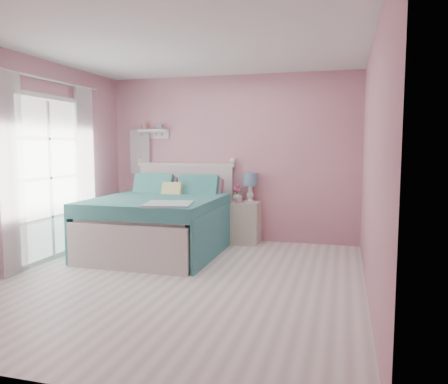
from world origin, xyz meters
The scene contains 13 objects.
floor centered at (0.00, 0.00, 0.00)m, with size 4.50×4.50×0.00m, color silver.
room_shell centered at (0.00, 0.00, 1.58)m, with size 4.50×4.50×4.50m.
bed centered at (-0.75, 1.19, 0.41)m, with size 1.66×2.12×1.22m.
nightstand centered at (0.29, 2.01, 0.32)m, with size 0.44×0.44×0.64m.
table_lamp centered at (0.34, 2.11, 0.95)m, with size 0.22×0.22×0.45m.
vase centered at (0.15, 2.07, 0.72)m, with size 0.16×0.16×0.16m, color silver.
teacup centered at (0.22, 1.87, 0.68)m, with size 0.10×0.10×0.08m, color pink.
roses centered at (0.15, 2.06, 0.84)m, with size 0.14×0.11×0.12m.
wall_shelf centered at (-1.30, 2.19, 1.73)m, with size 0.50×0.15×0.25m.
hanging_dress centered at (-1.55, 2.18, 1.40)m, with size 0.34×0.03×0.72m, color white.
french_door centered at (-1.97, 0.40, 1.07)m, with size 0.04×1.32×2.16m.
curtain_near centered at (-1.92, -0.34, 1.18)m, with size 0.04×0.40×2.32m, color white.
curtain_far centered at (-1.92, 1.14, 1.18)m, with size 0.04×0.40×2.32m, color white.
Camera 1 is at (1.74, -4.47, 1.49)m, focal length 35.00 mm.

